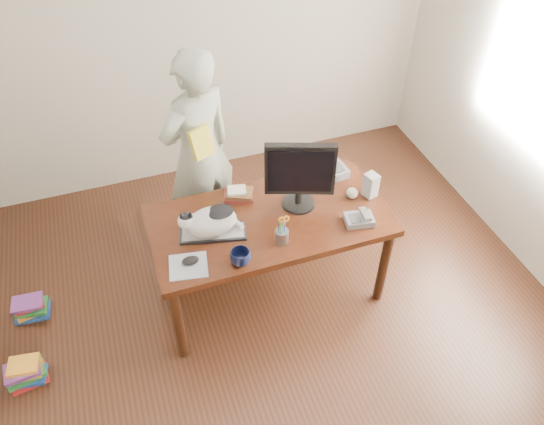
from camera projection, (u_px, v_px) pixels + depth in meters
The scene contains 18 objects.
room at pixel (307, 212), 2.72m from camera, with size 4.50×4.50×4.50m.
desk at pixel (266, 226), 3.70m from camera, with size 1.60×0.80×0.75m.
keyboard at pixel (213, 233), 3.43m from camera, with size 0.45×0.26×0.03m.
cat at pixel (210, 221), 3.35m from camera, with size 0.42×0.27×0.24m.
monitor at pixel (300, 173), 3.43m from camera, with size 0.45×0.29×0.52m.
pen_cup at pixel (282, 235), 3.35m from camera, with size 0.09×0.09×0.22m.
mousepad at pixel (188, 266), 3.24m from camera, with size 0.27×0.25×0.01m.
mouse at pixel (190, 261), 3.25m from camera, with size 0.12×0.08×0.04m.
coffee_mug at pixel (240, 257), 3.23m from camera, with size 0.13×0.13×0.10m, color black.
phone at pixel (360, 219), 3.51m from camera, with size 0.21×0.17×0.09m.
speaker at pixel (371, 185), 3.66m from camera, with size 0.10×0.11×0.18m.
baseball at pixel (352, 193), 3.67m from camera, with size 0.08×0.08×0.08m.
book_stack at pixel (239, 194), 3.68m from camera, with size 0.23×0.21×0.08m.
calculator at pixel (333, 169), 3.88m from camera, with size 0.19×0.24×0.07m.
person at pixel (199, 153), 3.93m from camera, with size 0.61×0.40×1.67m, color beige.
held_book at pixel (201, 143), 3.67m from camera, with size 0.18×0.15×0.22m.
book_pile_a at pixel (26, 373), 3.45m from camera, with size 0.27×0.22×0.18m.
book_pile_b at pixel (30, 307), 3.85m from camera, with size 0.26×0.20×0.15m.
Camera 1 is at (-0.82, -1.81, 3.22)m, focal length 35.00 mm.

